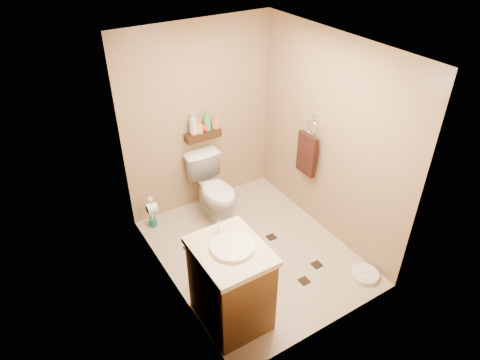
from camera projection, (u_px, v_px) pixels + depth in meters
ground at (253, 251)px, 5.04m from camera, size 2.50×2.50×0.00m
wall_back at (199, 120)px, 5.26m from camera, size 2.00×0.04×2.40m
wall_front at (340, 233)px, 3.49m from camera, size 2.00×0.04×2.40m
wall_left at (165, 195)px, 3.94m from camera, size 0.04×2.50×2.40m
wall_right at (329, 140)px, 4.81m from camera, size 0.04×2.50×2.40m
ceiling at (258, 47)px, 3.71m from camera, size 2.00×2.50×0.02m
wall_shelf at (203, 135)px, 5.30m from camera, size 0.46×0.14×0.10m
floor_accents at (256, 255)px, 4.98m from camera, size 1.23×1.28×0.01m
toilet at (215, 190)px, 5.38m from camera, size 0.47×0.81×0.82m
vanity at (231, 284)px, 4.01m from camera, size 0.61×0.74×1.05m
bathroom_scale at (365, 275)px, 4.69m from camera, size 0.35×0.35×0.06m
toilet_brush at (152, 216)px, 5.35m from camera, size 0.10×0.10×0.45m
towel_ring at (307, 152)px, 5.09m from camera, size 0.12×0.30×0.76m
toilet_paper at (152, 208)px, 4.75m from camera, size 0.12×0.11×0.12m
bottle_a at (193, 124)px, 5.14m from camera, size 0.15×0.15×0.28m
bottle_b at (199, 126)px, 5.20m from camera, size 0.10×0.10×0.17m
bottle_c at (205, 126)px, 5.25m from camera, size 0.12×0.12×0.13m
bottle_d at (207, 121)px, 5.23m from camera, size 0.12×0.12×0.24m
bottle_e at (216, 122)px, 5.31m from camera, size 0.10×0.10×0.16m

